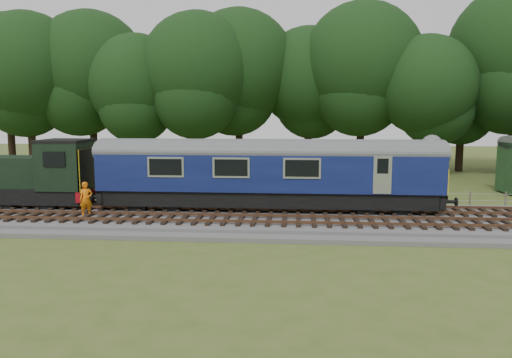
{
  "coord_description": "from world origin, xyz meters",
  "views": [
    {
      "loc": [
        -0.12,
        -25.07,
        5.56
      ],
      "look_at": [
        -2.29,
        1.4,
        2.0
      ],
      "focal_mm": 35.0,
      "sensor_mm": 36.0,
      "label": 1
    }
  ],
  "objects": [
    {
      "name": "ground",
      "position": [
        0.0,
        0.0,
        0.0
      ],
      "size": [
        120.0,
        120.0,
        0.0
      ],
      "primitive_type": "plane",
      "color": "#47561F",
      "rests_on": "ground"
    },
    {
      "name": "worker",
      "position": [
        -10.65,
        -1.18,
        1.23
      ],
      "size": [
        0.77,
        0.71,
        1.76
      ],
      "primitive_type": "imported",
      "rotation": [
        0.0,
        0.0,
        0.6
      ],
      "color": "orange",
      "rests_on": "ballast"
    },
    {
      "name": "track_south",
      "position": [
        0.0,
        -1.6,
        0.42
      ],
      "size": [
        67.2,
        2.4,
        0.21
      ],
      "color": "black",
      "rests_on": "ballast"
    },
    {
      "name": "ballast",
      "position": [
        0.0,
        0.0,
        0.17
      ],
      "size": [
        70.0,
        7.0,
        0.35
      ],
      "primitive_type": "cube",
      "color": "#4C4C4F",
      "rests_on": "ground"
    },
    {
      "name": "tree_line",
      "position": [
        0.0,
        22.0,
        0.0
      ],
      "size": [
        70.0,
        8.0,
        18.0
      ],
      "primitive_type": null,
      "color": "black",
      "rests_on": "ground"
    },
    {
      "name": "dmu_railcar",
      "position": [
        -1.64,
        1.4,
        2.61
      ],
      "size": [
        18.05,
        2.86,
        3.88
      ],
      "color": "black",
      "rests_on": "ground"
    },
    {
      "name": "track_north",
      "position": [
        0.0,
        1.4,
        0.42
      ],
      "size": [
        67.2,
        2.4,
        0.21
      ],
      "color": "black",
      "rests_on": "ballast"
    },
    {
      "name": "fence",
      "position": [
        0.0,
        4.5,
        0.0
      ],
      "size": [
        64.0,
        0.12,
        1.0
      ],
      "primitive_type": null,
      "color": "#6B6054",
      "rests_on": "ground"
    },
    {
      "name": "shunter_loco",
      "position": [
        -15.56,
        1.4,
        1.97
      ],
      "size": [
        8.92,
        2.6,
        3.38
      ],
      "color": "black",
      "rests_on": "ground"
    }
  ]
}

